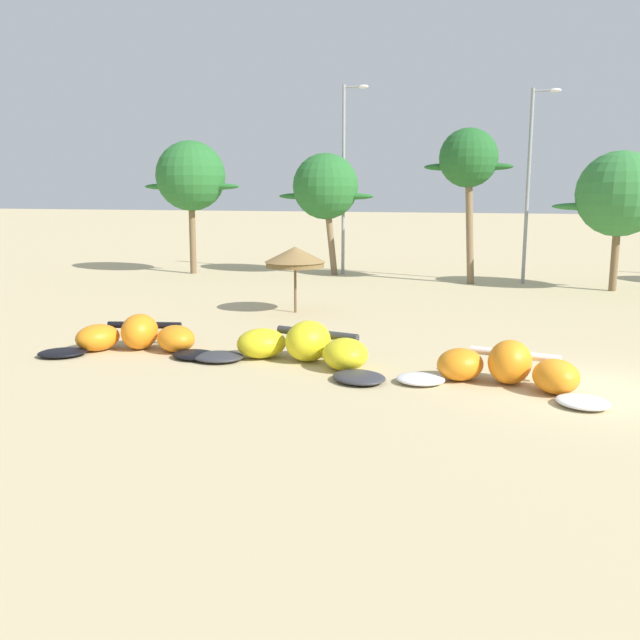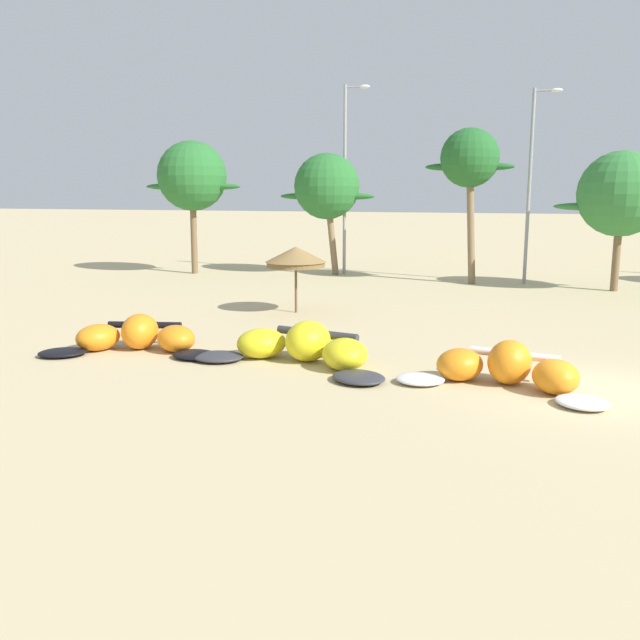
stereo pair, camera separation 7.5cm
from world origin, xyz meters
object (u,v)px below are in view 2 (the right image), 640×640
at_px(beach_umbrella_near_van, 296,257).
at_px(palm_center_left, 621,194).
at_px(lamppost_west, 346,172).
at_px(kite_left, 302,348).
at_px(lamppost_west_center, 532,178).
at_px(palm_left_of_gap, 470,160).
at_px(palm_left, 327,187).
at_px(kite_left_of_center, 506,370).
at_px(palm_leftmost, 192,177).
at_px(kite_far_left, 137,337).

bearing_deg(beach_umbrella_near_van, palm_center_left, 37.79).
bearing_deg(lamppost_west, kite_left, -79.03).
bearing_deg(lamppost_west_center, palm_left_of_gap, -166.20).
xyz_separation_m(palm_left, lamppost_west, (1.04, 0.34, 0.81)).
relative_size(kite_left_of_center, palm_leftmost, 0.70).
relative_size(kite_left, palm_left, 0.89).
bearing_deg(palm_leftmost, kite_left, -55.92).
distance_m(kite_left_of_center, lamppost_west_center, 20.50).
distance_m(kite_far_left, palm_leftmost, 20.35).
xyz_separation_m(beach_umbrella_near_van, palm_left_of_gap, (5.70, 10.62, 4.04)).
height_order(kite_far_left, palm_center_left, palm_center_left).
bearing_deg(beach_umbrella_near_van, palm_left_of_gap, 61.79).
distance_m(kite_left, kite_left_of_center, 5.61).
relative_size(kite_left, lamppost_west_center, 0.63).
distance_m(kite_left, palm_left, 21.22).
xyz_separation_m(palm_left, palm_left_of_gap, (7.96, -1.77, 1.33)).
bearing_deg(kite_far_left, kite_left_of_center, -4.47).
xyz_separation_m(kite_far_left, palm_leftmost, (-7.20, 18.34, 5.09)).
bearing_deg(kite_far_left, palm_leftmost, 111.42).
xyz_separation_m(kite_left, lamppost_west, (-3.97, 20.46, 5.29)).
distance_m(palm_leftmost, lamppost_west_center, 18.43).
distance_m(kite_far_left, lamppost_west_center, 22.66).
relative_size(palm_left, palm_center_left, 1.03).
xyz_separation_m(kite_left_of_center, palm_left, (-10.55, 20.93, 4.50)).
bearing_deg(kite_left, palm_left, 103.97).
height_order(kite_left, palm_left, palm_left).
xyz_separation_m(kite_left_of_center, palm_center_left, (4.48, 18.43, 4.13)).
distance_m(beach_umbrella_near_van, palm_left_of_gap, 12.71).
bearing_deg(lamppost_west_center, kite_left_of_center, -91.25).
relative_size(palm_left, lamppost_west, 0.65).
distance_m(kite_far_left, palm_center_left, 23.66).
distance_m(palm_left_of_gap, lamppost_west_center, 3.25).
height_order(kite_far_left, beach_umbrella_near_van, beach_umbrella_near_van).
relative_size(kite_far_left, palm_leftmost, 0.73).
xyz_separation_m(kite_far_left, lamppost_west, (1.27, 20.42, 5.32)).
distance_m(kite_left_of_center, palm_center_left, 19.42).
height_order(palm_center_left, lamppost_west_center, lamppost_west_center).
xyz_separation_m(palm_leftmost, palm_left_of_gap, (15.39, -0.03, 0.75)).
relative_size(kite_left, kite_left_of_center, 1.16).
relative_size(palm_center_left, lamppost_west, 0.63).
bearing_deg(kite_left_of_center, palm_center_left, 76.34).
height_order(palm_leftmost, palm_left_of_gap, palm_left_of_gap).
distance_m(palm_center_left, lamppost_west, 14.32).
xyz_separation_m(beach_umbrella_near_van, palm_center_left, (12.77, 9.90, 2.35)).
bearing_deg(beach_umbrella_near_van, palm_leftmost, 132.29).
distance_m(kite_left, palm_left_of_gap, 19.47).
height_order(kite_left, kite_left_of_center, kite_left).
bearing_deg(palm_left_of_gap, palm_center_left, -5.81).
bearing_deg(kite_left_of_center, palm_left, 116.76).
bearing_deg(kite_left, palm_left_of_gap, 80.86).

